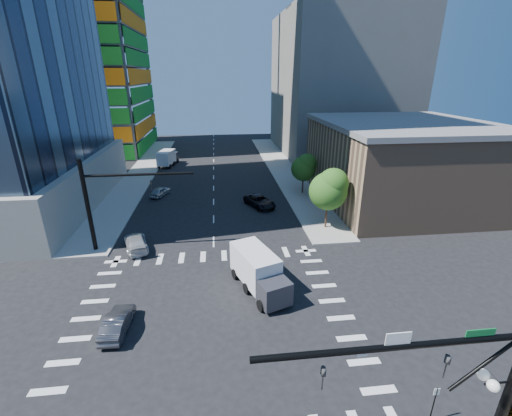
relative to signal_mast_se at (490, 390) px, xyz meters
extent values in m
plane|color=black|center=(-10.60, 11.50, -5.01)|extent=(160.00, 160.00, 0.00)
cube|color=silver|center=(-10.60, 11.50, -5.00)|extent=(20.00, 20.00, 0.01)
cube|color=#9B9792|center=(1.90, 51.50, -4.93)|extent=(5.00, 60.00, 0.15)
cube|color=#9B9792|center=(-23.10, 51.50, -4.93)|extent=(5.00, 60.00, 0.15)
cube|color=#188523|center=(-25.50, 73.50, 19.49)|extent=(0.12, 24.00, 49.00)
cube|color=orange|center=(-38.10, 60.90, 19.49)|extent=(24.00, 0.12, 49.00)
cube|color=#8E6D52|center=(14.40, 33.50, -0.01)|extent=(20.00, 22.00, 10.00)
cube|color=slate|center=(14.40, 33.50, 5.29)|extent=(20.50, 22.50, 0.60)
cube|color=slate|center=(16.40, 66.50, 8.99)|extent=(24.00, 30.00, 28.00)
cylinder|color=black|center=(0.90, 0.00, -0.36)|extent=(0.40, 0.40, 9.00)
cylinder|color=black|center=(-4.10, 0.00, 2.54)|extent=(10.00, 0.24, 0.24)
cylinder|color=black|center=(-0.50, 0.00, 1.44)|extent=(2.50, 0.14, 2.50)
imported|color=black|center=(-2.10, 0.00, 1.44)|extent=(0.16, 0.20, 1.00)
imported|color=black|center=(-6.60, 0.00, 1.44)|extent=(0.16, 0.20, 1.00)
imported|color=black|center=(1.15, 0.00, -1.01)|extent=(0.53, 2.48, 1.00)
cube|color=white|center=(-4.10, 0.00, 2.89)|extent=(0.90, 0.04, 0.50)
cube|color=#0D612A|center=(-1.10, 0.00, 2.84)|extent=(1.10, 0.04, 0.28)
cylinder|color=black|center=(0.30, 0.00, 0.34)|extent=(1.20, 0.08, 0.08)
sphere|color=white|center=(-0.20, 0.25, 0.54)|extent=(0.44, 0.44, 0.44)
sphere|color=white|center=(-0.20, -0.25, 0.54)|extent=(0.44, 0.44, 0.44)
cylinder|color=black|center=(-22.10, 23.00, -0.36)|extent=(0.40, 0.40, 9.00)
cylinder|color=black|center=(-17.10, 23.00, 2.54)|extent=(10.00, 0.24, 0.24)
imported|color=black|center=(-16.10, 23.00, 1.44)|extent=(0.16, 0.20, 1.00)
cylinder|color=#382316|center=(1.90, 25.50, -3.72)|extent=(0.20, 0.20, 2.27)
sphere|color=#215416|center=(1.90, 25.50, -0.63)|extent=(4.16, 4.16, 4.16)
sphere|color=#3E7125|center=(2.30, 25.20, 0.34)|extent=(3.25, 3.25, 3.25)
cylinder|color=#382316|center=(2.20, 37.50, -3.90)|extent=(0.20, 0.20, 1.92)
sphere|color=#215416|center=(2.20, 37.50, -1.28)|extent=(3.52, 3.52, 3.52)
sphere|color=#3E7125|center=(2.60, 37.20, -0.46)|extent=(2.75, 2.75, 2.75)
cylinder|color=black|center=(0.10, 2.50, -3.91)|extent=(0.06, 0.06, 2.20)
cube|color=silver|center=(0.10, 2.50, -3.01)|extent=(0.30, 0.03, 0.40)
imported|color=black|center=(-4.59, 33.09, -4.28)|extent=(4.33, 5.74, 1.45)
imported|color=silver|center=(-18.19, 22.86, -4.30)|extent=(3.36, 5.28, 1.42)
imported|color=#B2B5BA|center=(-18.10, 38.82, -4.34)|extent=(2.91, 4.21, 1.33)
imported|color=#4B4A4F|center=(-16.98, 11.01, -4.35)|extent=(1.60, 4.07, 1.32)
cube|color=silver|center=(-6.87, 14.45, -3.16)|extent=(3.85, 5.37, 2.53)
cube|color=#38383F|center=(-6.87, 14.45, -3.79)|extent=(2.70, 2.41, 1.85)
cube|color=silver|center=(-19.10, 56.71, -3.26)|extent=(3.13, 4.97, 2.40)
cube|color=#38383F|center=(-19.10, 56.71, -3.86)|extent=(2.42, 2.07, 1.75)
camera|label=1|loc=(-9.87, -8.44, 11.13)|focal=24.00mm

